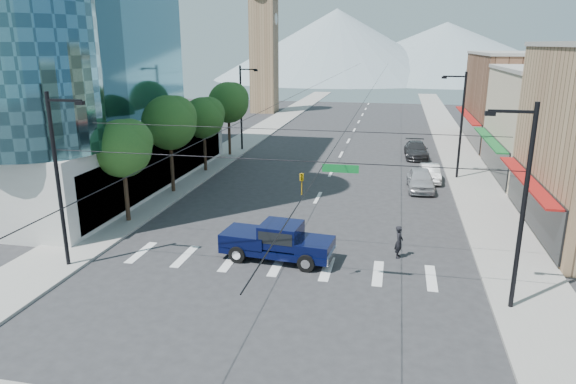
{
  "coord_description": "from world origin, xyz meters",
  "views": [
    {
      "loc": [
        5.46,
        -22.67,
        11.17
      ],
      "look_at": [
        -0.38,
        4.91,
        3.0
      ],
      "focal_mm": 32.0,
      "sensor_mm": 36.0,
      "label": 1
    }
  ],
  "objects_px": {
    "parked_car_near": "(420,179)",
    "pedestrian": "(399,242)",
    "pickup_truck": "(277,241)",
    "parked_car_mid": "(430,173)",
    "parked_car_far": "(416,150)"
  },
  "relations": [
    {
      "from": "parked_car_near",
      "to": "pickup_truck",
      "type": "bearing_deg",
      "value": -119.47
    },
    {
      "from": "pickup_truck",
      "to": "pedestrian",
      "type": "relative_size",
      "value": 3.46
    },
    {
      "from": "pedestrian",
      "to": "parked_car_mid",
      "type": "bearing_deg",
      "value": -1.86
    },
    {
      "from": "parked_car_mid",
      "to": "parked_car_far",
      "type": "bearing_deg",
      "value": 93.0
    },
    {
      "from": "parked_car_near",
      "to": "pedestrian",
      "type": "bearing_deg",
      "value": -98.96
    },
    {
      "from": "pickup_truck",
      "to": "parked_car_far",
      "type": "relative_size",
      "value": 1.14
    },
    {
      "from": "parked_car_far",
      "to": "parked_car_near",
      "type": "bearing_deg",
      "value": -92.64
    },
    {
      "from": "pickup_truck",
      "to": "pedestrian",
      "type": "height_order",
      "value": "pickup_truck"
    },
    {
      "from": "pickup_truck",
      "to": "parked_car_mid",
      "type": "distance_m",
      "value": 20.58
    },
    {
      "from": "pedestrian",
      "to": "parked_car_far",
      "type": "relative_size",
      "value": 0.33
    },
    {
      "from": "pedestrian",
      "to": "parked_car_far",
      "type": "distance_m",
      "value": 26.4
    },
    {
      "from": "pedestrian",
      "to": "parked_car_mid",
      "type": "distance_m",
      "value": 17.14
    },
    {
      "from": "parked_car_near",
      "to": "parked_car_mid",
      "type": "relative_size",
      "value": 1.17
    },
    {
      "from": "pedestrian",
      "to": "parked_car_near",
      "type": "xyz_separation_m",
      "value": [
        1.62,
        14.07,
        -0.05
      ]
    },
    {
      "from": "pickup_truck",
      "to": "pedestrian",
      "type": "distance_m",
      "value": 6.59
    }
  ]
}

